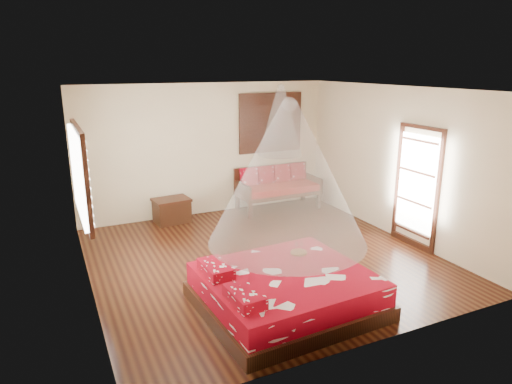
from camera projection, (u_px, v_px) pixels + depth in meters
room at (263, 178)px, 7.35m from camera, size 5.54×5.54×2.84m
bed at (285, 291)px, 6.08m from camera, size 2.30×2.10×0.65m
daybed at (277, 186)px, 10.28m from camera, size 1.84×0.82×0.96m
storage_chest at (172, 210)px, 9.43m from camera, size 0.77×0.60×0.50m
shutter_panel at (271, 123)px, 10.20m from camera, size 1.52×0.06×1.32m
window_left at (82, 173)px, 6.34m from camera, size 0.10×1.74×1.34m
glazed_door at (417, 188)px, 8.03m from camera, size 0.08×1.02×2.16m
wine_tray at (299, 250)px, 6.64m from camera, size 0.24×0.24×0.20m
mosquito_net_main at (288, 174)px, 5.66m from camera, size 2.04×2.04×1.80m
mosquito_net_daybed at (280, 121)px, 9.76m from camera, size 0.95×0.95×1.50m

